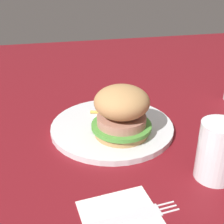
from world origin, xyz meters
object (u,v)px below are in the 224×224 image
(plate, at_px, (112,127))
(napkin, at_px, (122,219))
(drink_glass, at_px, (217,155))
(fries_pile, at_px, (111,109))
(fork, at_px, (123,218))
(sandwich, at_px, (122,111))

(plate, relative_size, napkin, 2.38)
(plate, height_order, drink_glass, drink_glass)
(plate, xyz_separation_m, fries_pile, (-0.06, 0.01, 0.01))
(plate, relative_size, drink_glass, 2.57)
(fries_pile, xyz_separation_m, drink_glass, (0.26, 0.12, 0.03))
(fork, bearing_deg, drink_glass, 108.46)
(plate, distance_m, fork, 0.25)
(sandwich, relative_size, drink_glass, 1.19)
(plate, xyz_separation_m, napkin, (0.25, -0.04, -0.01))
(napkin, height_order, fork, fork)
(napkin, relative_size, drink_glass, 1.08)
(plate, relative_size, fries_pile, 2.36)
(plate, xyz_separation_m, fork, (0.25, -0.04, -0.00))
(fries_pile, distance_m, fork, 0.32)
(sandwich, xyz_separation_m, napkin, (0.21, -0.05, -0.06))
(sandwich, bearing_deg, napkin, -14.21)
(fork, height_order, drink_glass, drink_glass)
(sandwich, height_order, fork, sandwich)
(sandwich, bearing_deg, fries_pile, 179.12)
(napkin, xyz_separation_m, fork, (-0.00, 0.00, 0.00))
(fries_pile, height_order, fork, fries_pile)
(napkin, distance_m, fork, 0.00)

